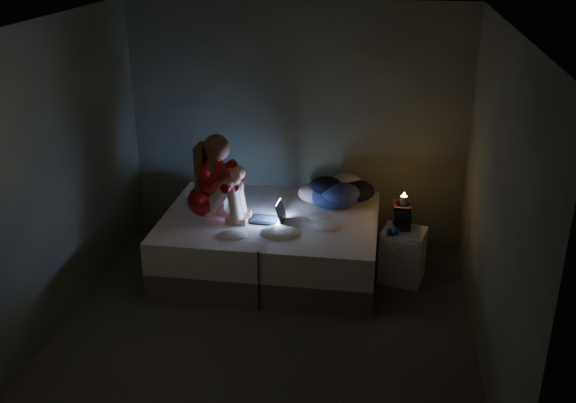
% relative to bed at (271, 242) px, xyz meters
% --- Properties ---
extents(floor, '(3.60, 3.80, 0.02)m').
position_rel_bed_xyz_m(floor, '(0.14, -1.10, -0.30)').
color(floor, '#282524').
rests_on(floor, ground).
extents(ceiling, '(3.60, 3.80, 0.02)m').
position_rel_bed_xyz_m(ceiling, '(0.14, -1.10, 2.32)').
color(ceiling, silver).
rests_on(ceiling, ground).
extents(wall_back, '(3.60, 0.02, 2.60)m').
position_rel_bed_xyz_m(wall_back, '(0.14, 0.81, 1.01)').
color(wall_back, '#41423C').
rests_on(wall_back, ground).
extents(wall_front, '(3.60, 0.02, 2.60)m').
position_rel_bed_xyz_m(wall_front, '(0.14, -3.01, 1.01)').
color(wall_front, '#41423C').
rests_on(wall_front, ground).
extents(wall_left, '(0.02, 3.80, 2.60)m').
position_rel_bed_xyz_m(wall_left, '(-1.67, -1.10, 1.01)').
color(wall_left, '#41423C').
rests_on(wall_left, ground).
extents(wall_right, '(0.02, 3.80, 2.60)m').
position_rel_bed_xyz_m(wall_right, '(1.95, -1.10, 1.01)').
color(wall_right, '#41423C').
rests_on(wall_right, ground).
extents(bed, '(2.13, 1.60, 0.59)m').
position_rel_bed_xyz_m(bed, '(0.00, 0.00, 0.00)').
color(bed, beige).
rests_on(bed, ground).
extents(pillow, '(0.41, 0.29, 0.12)m').
position_rel_bed_xyz_m(pillow, '(-0.70, 0.22, 0.35)').
color(pillow, white).
rests_on(pillow, bed).
extents(woman, '(0.55, 0.38, 0.87)m').
position_rel_bed_xyz_m(woman, '(-0.62, -0.13, 0.73)').
color(woman, maroon).
rests_on(woman, bed).
extents(laptop, '(0.34, 0.25, 0.23)m').
position_rel_bed_xyz_m(laptop, '(-0.01, -0.12, 0.41)').
color(laptop, black).
rests_on(laptop, bed).
extents(clothes_pile, '(0.64, 0.55, 0.34)m').
position_rel_bed_xyz_m(clothes_pile, '(0.61, 0.38, 0.46)').
color(clothes_pile, '#1A2948').
rests_on(clothes_pile, bed).
extents(nightstand, '(0.47, 0.44, 0.54)m').
position_rel_bed_xyz_m(nightstand, '(1.33, -0.03, -0.02)').
color(nightstand, white).
rests_on(nightstand, ground).
extents(book_stack, '(0.19, 0.25, 0.24)m').
position_rel_bed_xyz_m(book_stack, '(1.30, 0.04, 0.37)').
color(book_stack, black).
rests_on(book_stack, nightstand).
extents(candle, '(0.07, 0.07, 0.08)m').
position_rel_bed_xyz_m(candle, '(1.30, 0.04, 0.53)').
color(candle, beige).
rests_on(candle, book_stack).
extents(phone, '(0.09, 0.15, 0.01)m').
position_rel_bed_xyz_m(phone, '(1.22, -0.14, 0.25)').
color(phone, black).
rests_on(phone, nightstand).
extents(blue_orb, '(0.08, 0.08, 0.08)m').
position_rel_bed_xyz_m(blue_orb, '(1.26, -0.15, 0.28)').
color(blue_orb, navy).
rests_on(blue_orb, nightstand).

